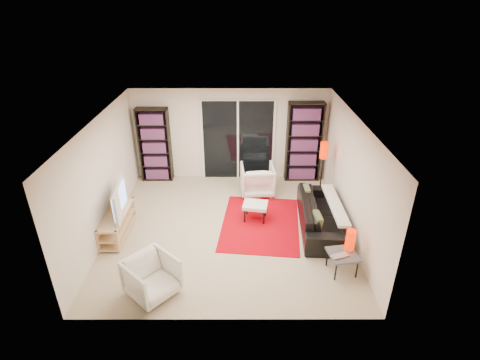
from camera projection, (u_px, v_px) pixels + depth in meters
name	position (u px, v px, depth m)	size (l,w,h in m)	color
floor	(228.00, 228.00, 8.03)	(5.00, 5.00, 0.00)	#C8B18F
wall_back	(230.00, 135.00, 9.71)	(5.00, 0.02, 2.40)	silver
wall_front	(223.00, 258.00, 5.26)	(5.00, 0.02, 2.40)	silver
wall_left	(103.00, 178.00, 7.48)	(0.02, 5.00, 2.40)	silver
wall_right	(352.00, 178.00, 7.49)	(0.02, 5.00, 2.40)	silver
ceiling	(227.00, 120.00, 6.94)	(5.00, 5.00, 0.02)	white
sliding_door	(238.00, 140.00, 9.75)	(1.92, 0.08, 2.16)	white
bookshelf_left	(155.00, 145.00, 9.66)	(0.80, 0.30, 1.95)	black
bookshelf_right	(304.00, 142.00, 9.63)	(0.90, 0.30, 2.10)	black
tv_stand	(117.00, 223.00, 7.72)	(0.43, 1.35, 0.50)	tan
tv	(114.00, 200.00, 7.47)	(1.11, 0.15, 0.64)	black
rug	(260.00, 223.00, 8.18)	(1.64, 2.22, 0.01)	#B3000C
sofa	(321.00, 214.00, 7.93)	(2.17, 0.85, 0.63)	black
armchair_back	(257.00, 180.00, 9.24)	(0.79, 0.82, 0.74)	silver
armchair_front	(152.00, 277.00, 6.16)	(0.74, 0.76, 0.69)	silver
ottoman	(255.00, 206.00, 8.18)	(0.59, 0.51, 0.40)	silver
side_table	(343.00, 256.00, 6.64)	(0.57, 0.57, 0.40)	#4B4B51
laptop	(341.00, 257.00, 6.50)	(0.32, 0.21, 0.03)	silver
table_lamp	(350.00, 240.00, 6.65)	(0.18, 0.18, 0.40)	red
floor_lamp	(324.00, 156.00, 8.71)	(0.22, 0.22, 1.44)	black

